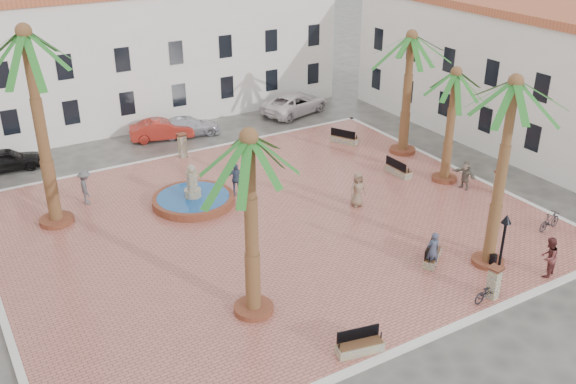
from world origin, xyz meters
name	(u,v)px	position (x,y,z in m)	size (l,w,h in m)	color
ground	(271,225)	(0.00, 0.00, 0.00)	(120.00, 120.00, 0.00)	#56544F
plaza	(271,223)	(0.00, 0.00, 0.07)	(26.00, 22.00, 0.15)	#B66557
kerb_n	(187,153)	(0.00, 11.00, 0.08)	(26.30, 0.30, 0.16)	silver
kerb_s	(416,344)	(0.00, -11.00, 0.08)	(26.30, 0.30, 0.16)	silver
kerb_e	(460,171)	(13.00, 0.00, 0.08)	(0.30, 22.30, 0.16)	silver
building_north	(133,52)	(0.00, 19.99, 4.77)	(30.40, 7.40, 9.50)	white
building_east	(525,75)	(19.99, 2.00, 4.52)	(7.40, 26.40, 9.00)	white
fountain	(193,198)	(-2.53, 3.96, 0.46)	(4.38, 4.38, 2.26)	brown
palm_nw	(27,53)	(-9.31, 5.53, 8.74)	(5.52, 5.52, 9.96)	brown
palm_sw	(250,160)	(-4.28, -6.18, 6.70)	(5.22, 5.22, 7.77)	brown
palm_s	(513,102)	(6.48, -8.39, 7.69)	(4.71, 4.71, 8.72)	brown
palm_e	(455,86)	(11.17, -0.60, 5.74)	(4.66, 4.66, 6.67)	brown
palm_ne	(411,50)	(11.92, 4.01, 6.67)	(5.32, 5.32, 7.76)	brown
bench_s	(360,346)	(-2.15, -10.38, 0.41)	(1.84, 0.89, 0.93)	gray
bench_se	(432,256)	(4.42, -6.98, 0.40)	(1.65, 1.38, 0.88)	gray
bench_e	(398,170)	(9.35, 1.35, 0.42)	(0.59, 1.85, 0.97)	gray
bench_ne	(344,139)	(9.62, 7.21, 0.43)	(1.38, 1.91, 0.98)	gray
lamppost_s	(503,242)	(4.86, -10.31, 2.69)	(0.41, 0.41, 3.75)	black
lamppost_e	(405,105)	(12.40, 4.65, 3.01)	(0.46, 0.46, 4.23)	black
bollard_se	(494,282)	(4.60, -10.40, 0.91)	(0.62, 0.62, 1.47)	gray
bollard_n	(182,145)	(-0.47, 10.40, 0.95)	(0.58, 0.58, 1.54)	gray
bollard_e	(499,182)	(12.40, -3.48, 0.85)	(0.48, 0.48, 1.35)	gray
litter_bin	(493,261)	(6.35, -8.78, 0.48)	(0.34, 0.34, 0.65)	black
cyclist_a	(433,250)	(4.04, -7.37, 1.03)	(0.64, 0.42, 1.77)	#384056
bicycle_a	(488,290)	(4.34, -10.40, 0.59)	(0.58, 1.67, 0.88)	black
cyclist_b	(549,257)	(7.89, -10.40, 1.08)	(0.90, 0.70, 1.86)	#5C2827
bicycle_b	(550,221)	(11.43, -7.69, 0.62)	(0.44, 1.57, 0.95)	black
pedestrian_fountain_a	(358,189)	(4.85, -0.69, 1.09)	(0.92, 0.60, 1.89)	#79624C
pedestrian_fountain_b	(236,179)	(-0.03, 3.84, 1.06)	(1.06, 0.44, 1.82)	#3C4C65
pedestrian_north	(86,187)	(-7.38, 6.93, 1.10)	(1.23, 0.71, 1.90)	#57565B
pedestrian_east	(465,175)	(11.31, -2.03, 0.98)	(1.54, 0.49, 1.66)	#726759
car_black	(6,160)	(-10.27, 14.17, 0.68)	(1.61, 4.01, 1.37)	black
car_red	(162,130)	(-0.36, 14.40, 0.70)	(1.47, 4.22, 1.39)	#A6271D
car_silver	(188,126)	(1.51, 14.28, 0.63)	(1.78, 4.37, 1.27)	silver
car_white	(295,104)	(10.22, 14.46, 0.77)	(2.56, 5.56, 1.54)	white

